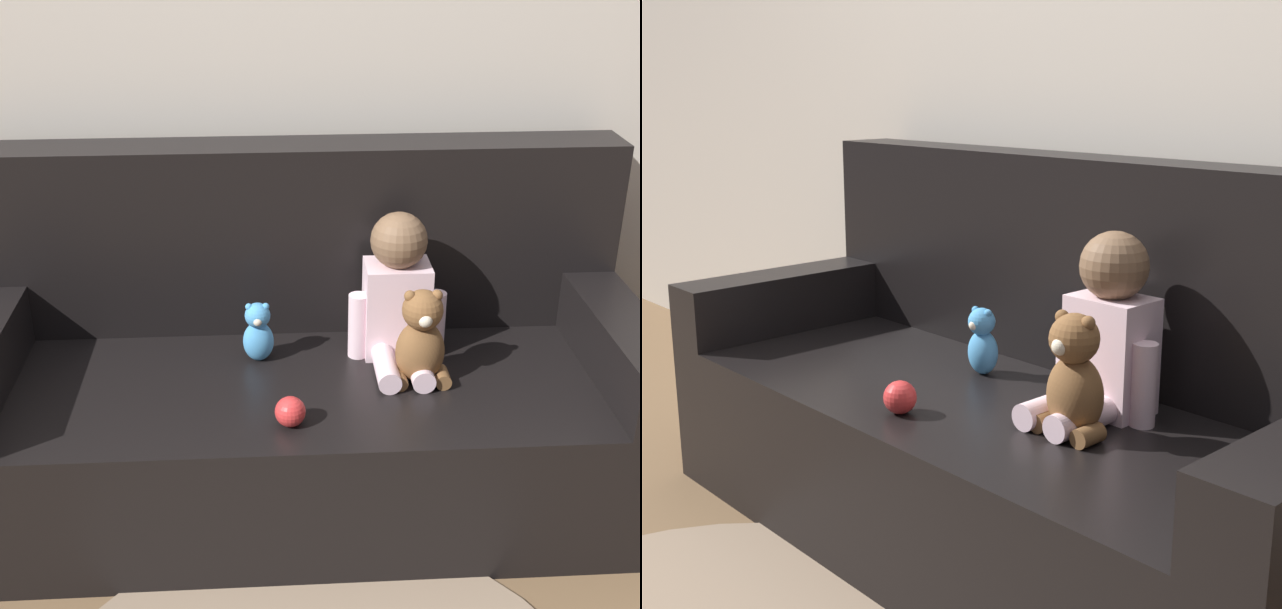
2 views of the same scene
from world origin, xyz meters
TOP-DOWN VIEW (x-y plane):
  - ground_plane at (0.00, 0.00)m, footprint 12.00×12.00m
  - wall_back at (0.00, 0.49)m, footprint 8.00×0.05m
  - couch at (0.00, 0.07)m, footprint 1.90×0.81m
  - person_baby at (0.27, 0.08)m, footprint 0.28×0.33m
  - teddy_bear_brown at (0.31, -0.08)m, footprint 0.16×0.13m
  - plush_toy_side at (-0.12, 0.07)m, footprint 0.09×0.08m
  - toy_ball at (-0.04, -0.27)m, footprint 0.08×0.08m

SIDE VIEW (x-z plane):
  - ground_plane at x=0.00m, z-range 0.00..0.00m
  - couch at x=0.00m, z-range -0.16..0.82m
  - toy_ball at x=-0.04m, z-range 0.42..0.50m
  - plush_toy_side at x=-0.12m, z-range 0.42..0.60m
  - teddy_bear_brown at x=0.31m, z-range 0.41..0.69m
  - person_baby at x=0.27m, z-range 0.39..0.81m
  - wall_back at x=0.00m, z-range 0.00..2.60m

